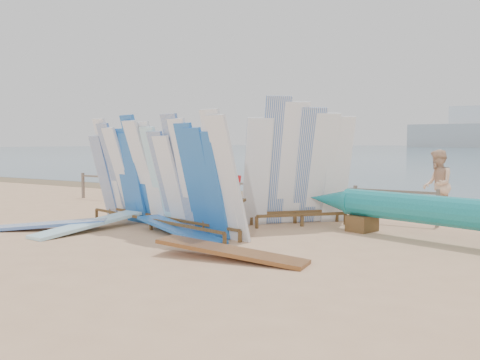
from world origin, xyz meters
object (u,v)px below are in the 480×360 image
Objects in this scene: main_surfboard_rack at (158,177)px; flat_board_e at (47,230)px; flat_board_c at (231,260)px; beachgoer_11 at (173,172)px; beachgoer_extra_1 at (119,167)px; vendor_table at (223,216)px; beachgoer_3 at (268,172)px; beachgoer_5 at (308,177)px; beachgoer_8 at (437,185)px; beachgoer_2 at (192,176)px; beachgoer_1 at (124,174)px; beach_chair_left at (228,196)px; outrigger_canoe at (440,213)px; beach_chair_right at (264,200)px; stroller at (305,199)px; side_surfboard_rack at (298,168)px; flat_board_a at (88,231)px; flat_board_d at (179,236)px; beachgoer_4 at (210,178)px; beachgoer_7 at (318,179)px.

flat_board_e is at bearing -131.98° from main_surfboard_rack.
beachgoer_11 reaches higher than flat_board_c.
beachgoer_extra_1 reaches higher than beachgoer_11.
vendor_table is 0.64× the size of beachgoer_3.
beachgoer_8 is at bearing 68.70° from beachgoer_5.
beachgoer_2 is 3.48m from beachgoer_1.
beachgoer_5 reaches higher than beach_chair_left.
beach_chair_right is (-5.56, 2.96, -0.36)m from outrigger_canoe.
stroller reaches higher than flat_board_e.
side_surfboard_rack is 2.00× the size of beachgoer_11.
stroller is at bearing 64.10° from side_surfboard_rack.
beachgoer_11 is (-8.54, 9.16, 0.77)m from flat_board_c.
beachgoer_extra_1 is (-6.89, 8.01, 0.92)m from flat_board_a.
outrigger_canoe is 2.42× the size of flat_board_a.
side_surfboard_rack is 4.55m from beach_chair_left.
beachgoer_1 reaches higher than flat_board_d.
main_surfboard_rack is 0.81× the size of outrigger_canoe.
outrigger_canoe is at bearing -47.86° from flat_board_d.
vendor_table is 0.45× the size of flat_board_a.
beachgoer_extra_1 is at bearing 153.23° from main_surfboard_rack.
beachgoer_4 is (-0.90, -2.24, -0.08)m from beachgoer_3.
stroller is at bearing 164.27° from outrigger_canoe.
vendor_table is 0.66× the size of beachgoer_extra_1.
flat_board_d is at bearing 52.27° from flat_board_c.
outrigger_canoe is at bearing -114.62° from beachgoer_3.
flat_board_e is at bearing -123.83° from beach_chair_right.
flat_board_a is 1.47× the size of beachgoer_extra_1.
beach_chair_right is 4.98m from beachgoer_8.
beachgoer_3 is at bearing 45.73° from beachgoer_1.
main_surfboard_rack is 2.91× the size of beachgoer_8.
side_surfboard_rack reaches higher than flat_board_d.
vendor_table is 0.67× the size of beachgoer_8.
flat_board_e is (-7.98, -3.03, -0.60)m from outrigger_canoe.
main_surfboard_rack is 2.96× the size of beachgoer_2.
beachgoer_extra_1 is at bearing 179.33° from flat_board_e.
beachgoer_extra_1 reaches higher than flat_board_d.
beachgoer_1 is at bearing -35.46° from beachgoer_11.
side_surfboard_rack reaches higher than beachgoer_11.
outrigger_canoe is at bearing -46.52° from flat_board_c.
beachgoer_2 reaches higher than flat_board_a.
side_surfboard_rack is 2.53× the size of vendor_table.
beachgoer_8 is 1.09× the size of beachgoer_7.
stroller is 3.43m from beachgoer_4.
beachgoer_8 reaches higher than beachgoer_11.
vendor_table is 1.30× the size of beach_chair_left.
side_surfboard_rack reaches higher than main_surfboard_rack.
vendor_table is at bearing -84.89° from beach_chair_right.
beachgoer_8 reaches higher than stroller.
beachgoer_8 is at bearing 117.50° from outrigger_canoe.
side_surfboard_rack is 8.59m from beachgoer_1.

